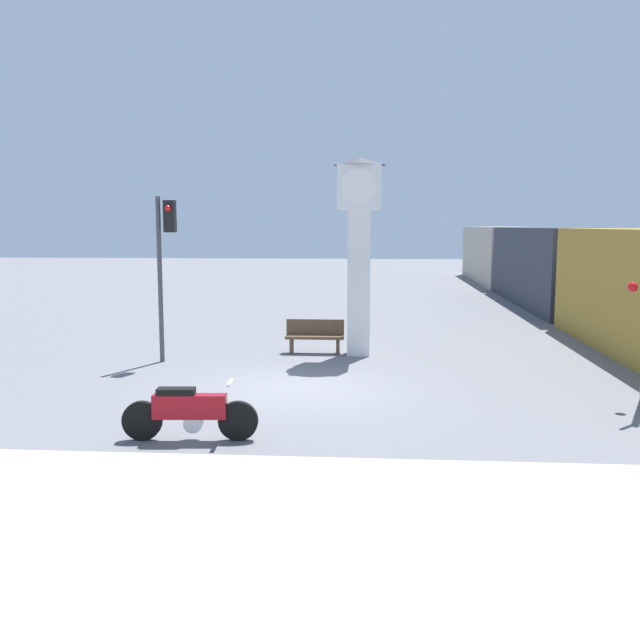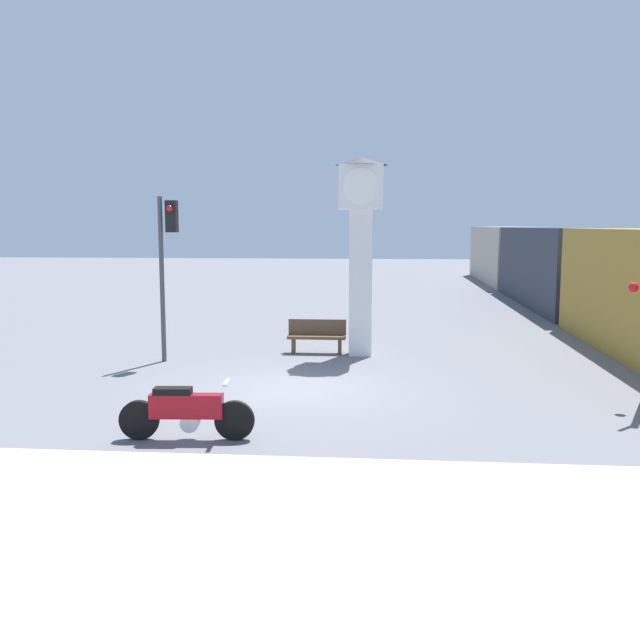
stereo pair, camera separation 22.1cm
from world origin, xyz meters
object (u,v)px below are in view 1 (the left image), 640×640
freight_train (549,266)px  clock_tower (359,226)px  traffic_light (165,249)px  motorcycle (190,412)px  bench (315,335)px

freight_train → clock_tower: bearing=-122.1°
freight_train → traffic_light: (-12.98, -14.29, 1.20)m
motorcycle → freight_train: size_ratio=0.06×
motorcycle → bench: (1.38, 8.20, 0.02)m
motorcycle → bench: motorcycle is taller
bench → clock_tower: bearing=-8.2°
motorcycle → freight_train: 23.51m
clock_tower → freight_train: bearing=57.9°
motorcycle → traffic_light: traffic_light is taller
clock_tower → freight_train: 15.32m
freight_train → traffic_light: 19.35m
clock_tower → traffic_light: size_ratio=1.25×
freight_train → traffic_light: traffic_light is taller
freight_train → bench: freight_train is taller
traffic_light → freight_train: bearing=47.8°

